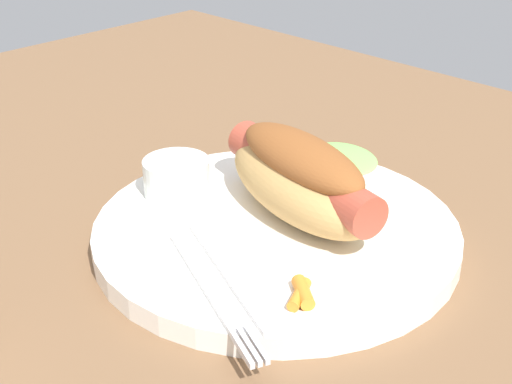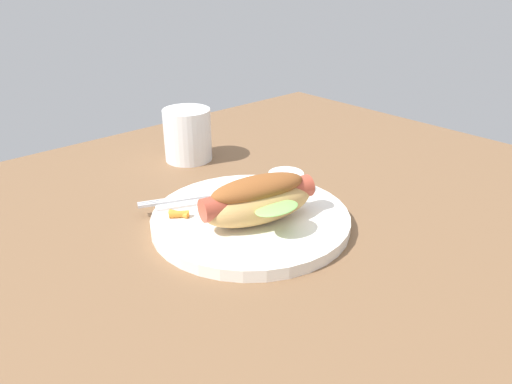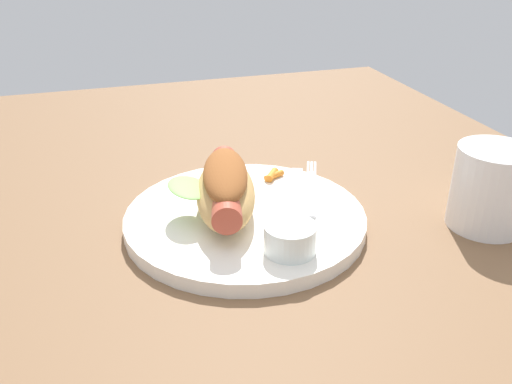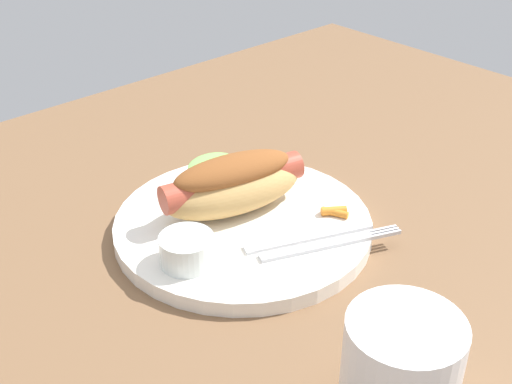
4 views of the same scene
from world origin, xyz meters
The scene contains 8 objects.
ground_plane centered at (0.00, 0.00, -0.90)cm, with size 120.00×90.00×1.80cm, color brown.
plate centered at (1.01, -2.06, 0.80)cm, with size 26.73×26.73×1.60cm, color white.
hot_dog centered at (0.53, -4.18, 4.79)cm, with size 16.42×10.99×6.23cm.
sauce_ramekin centered at (9.73, 0.33, 3.04)cm, with size 5.19×5.19×2.88cm, color white.
fork centered at (-2.08, 7.06, 1.80)cm, with size 14.12×6.85×0.40cm.
knife centered at (-1.61, 4.91, 1.78)cm, with size 13.51×1.40×0.36cm, color silver.
carrot_garnish centered at (-6.59, 3.75, 2.03)cm, with size 2.71×2.87×0.92cm.
drinking_cup centered at (8.73, 23.60, 4.60)cm, with size 8.35×8.35×9.20cm, color white.
Camera 4 is at (38.68, 41.66, 39.78)cm, focal length 46.83 mm.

